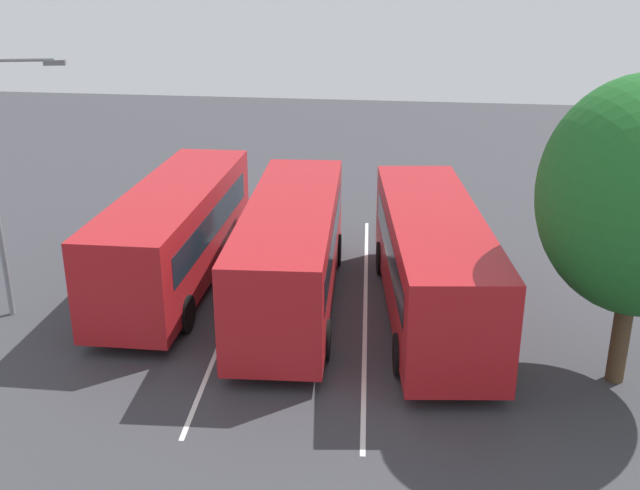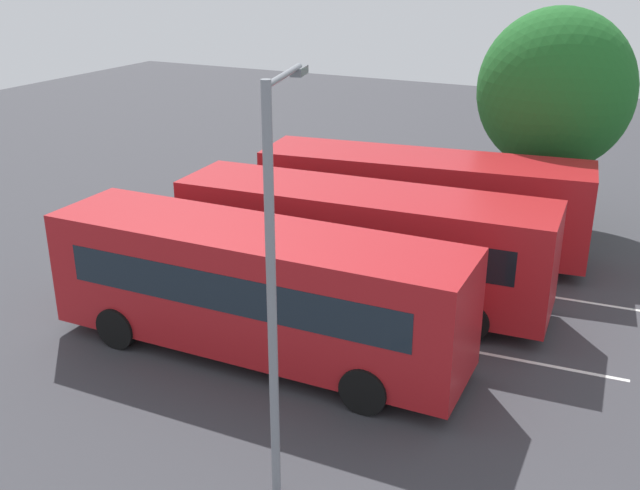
{
  "view_description": "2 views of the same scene",
  "coord_description": "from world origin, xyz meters",
  "px_view_note": "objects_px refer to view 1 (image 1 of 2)",
  "views": [
    {
      "loc": [
        -20.55,
        -3.48,
        9.63
      ],
      "look_at": [
        0.06,
        -0.57,
        1.8
      ],
      "focal_mm": 42.05,
      "sensor_mm": 36.0,
      "label": 1
    },
    {
      "loc": [
        -7.7,
        17.59,
        9.1
      ],
      "look_at": [
        1.13,
        -0.08,
        1.28
      ],
      "focal_mm": 41.78,
      "sensor_mm": 36.0,
      "label": 2
    }
  ],
  "objects_px": {
    "bus_center_right": "(176,231)",
    "pedestrian": "(423,207)",
    "bus_center_left": "(292,249)",
    "bus_far_left": "(432,259)"
  },
  "relations": [
    {
      "from": "bus_center_left",
      "to": "bus_center_right",
      "type": "distance_m",
      "value": 4.01
    },
    {
      "from": "bus_center_left",
      "to": "bus_center_right",
      "type": "relative_size",
      "value": 1.01
    },
    {
      "from": "bus_far_left",
      "to": "pedestrian",
      "type": "bearing_deg",
      "value": -5.23
    },
    {
      "from": "bus_center_right",
      "to": "pedestrian",
      "type": "xyz_separation_m",
      "value": [
        5.83,
        -7.67,
        -0.72
      ]
    },
    {
      "from": "bus_far_left",
      "to": "pedestrian",
      "type": "xyz_separation_m",
      "value": [
        7.15,
        0.31,
        -0.72
      ]
    },
    {
      "from": "bus_far_left",
      "to": "pedestrian",
      "type": "height_order",
      "value": "bus_far_left"
    },
    {
      "from": "bus_far_left",
      "to": "bus_center_left",
      "type": "height_order",
      "value": "same"
    },
    {
      "from": "bus_center_left",
      "to": "pedestrian",
      "type": "relative_size",
      "value": 5.85
    },
    {
      "from": "bus_center_left",
      "to": "pedestrian",
      "type": "bearing_deg",
      "value": -33.0
    },
    {
      "from": "bus_center_right",
      "to": "pedestrian",
      "type": "distance_m",
      "value": 9.67
    }
  ]
}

